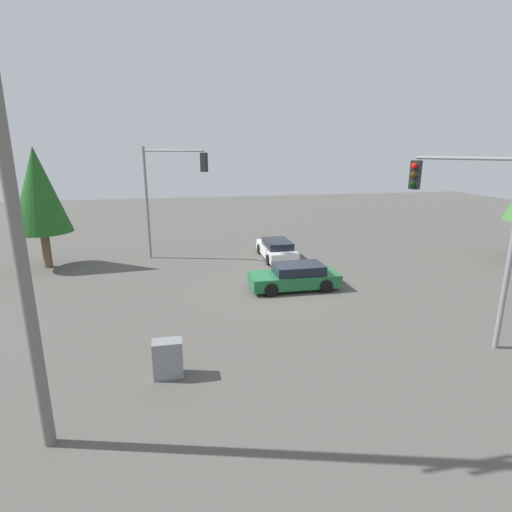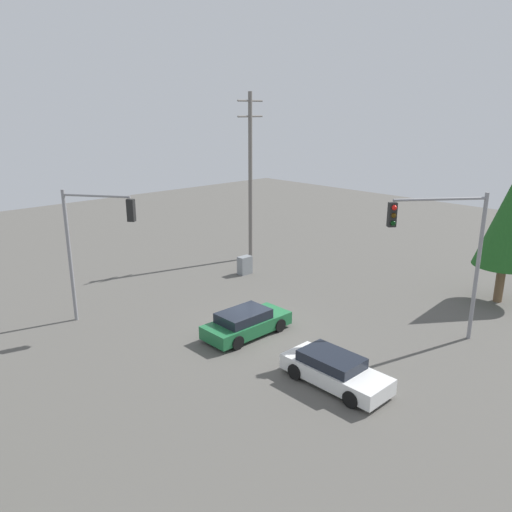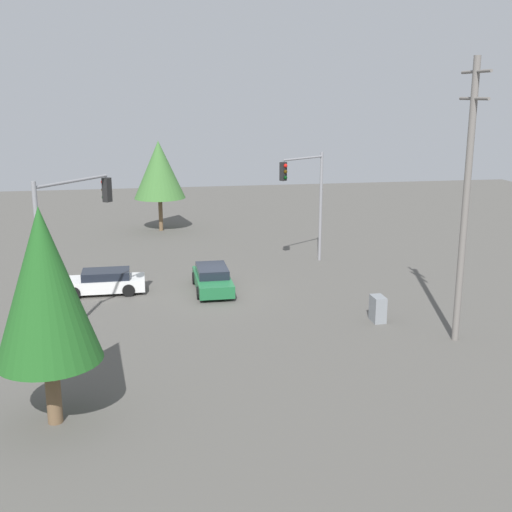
{
  "view_description": "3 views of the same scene",
  "coord_description": "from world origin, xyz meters",
  "px_view_note": "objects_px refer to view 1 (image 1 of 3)",
  "views": [
    {
      "loc": [
        5.11,
        18.09,
        6.77
      ],
      "look_at": [
        1.53,
        0.29,
        1.88
      ],
      "focal_mm": 28.0,
      "sensor_mm": 36.0,
      "label": 1
    },
    {
      "loc": [
        -15.12,
        -16.22,
        10.35
      ],
      "look_at": [
        2.43,
        2.44,
        2.81
      ],
      "focal_mm": 35.0,
      "sensor_mm": 36.0,
      "label": 2
    },
    {
      "loc": [
        31.86,
        -3.48,
        10.04
      ],
      "look_at": [
        2.08,
        1.86,
        2.42
      ],
      "focal_mm": 45.0,
      "sensor_mm": 36.0,
      "label": 3
    }
  ],
  "objects_px": {
    "sedan_white": "(277,249)",
    "traffic_signal_main": "(168,184)",
    "sedan_green": "(295,277)",
    "electrical_cabinet": "(168,359)",
    "traffic_signal_cross": "(471,215)"
  },
  "relations": [
    {
      "from": "sedan_green",
      "to": "traffic_signal_main",
      "type": "height_order",
      "value": "traffic_signal_main"
    },
    {
      "from": "traffic_signal_main",
      "to": "traffic_signal_cross",
      "type": "xyz_separation_m",
      "value": [
        -10.39,
        12.68,
        -0.18
      ]
    },
    {
      "from": "sedan_white",
      "to": "traffic_signal_main",
      "type": "relative_size",
      "value": 0.63
    },
    {
      "from": "sedan_green",
      "to": "electrical_cabinet",
      "type": "distance_m",
      "value": 9.2
    },
    {
      "from": "sedan_green",
      "to": "traffic_signal_cross",
      "type": "bearing_deg",
      "value": -144.86
    },
    {
      "from": "sedan_green",
      "to": "sedan_white",
      "type": "distance_m",
      "value": 5.69
    },
    {
      "from": "sedan_white",
      "to": "traffic_signal_main",
      "type": "bearing_deg",
      "value": 172.77
    },
    {
      "from": "sedan_green",
      "to": "electrical_cabinet",
      "type": "bearing_deg",
      "value": 138.4
    },
    {
      "from": "sedan_white",
      "to": "traffic_signal_main",
      "type": "height_order",
      "value": "traffic_signal_main"
    },
    {
      "from": "sedan_white",
      "to": "traffic_signal_cross",
      "type": "distance_m",
      "value": 13.08
    },
    {
      "from": "sedan_green",
      "to": "sedan_white",
      "type": "xyz_separation_m",
      "value": [
        -0.49,
        -5.67,
        -0.01
      ]
    },
    {
      "from": "electrical_cabinet",
      "to": "traffic_signal_main",
      "type": "bearing_deg",
      "value": -90.29
    },
    {
      "from": "sedan_green",
      "to": "traffic_signal_main",
      "type": "distance_m",
      "value": 9.78
    },
    {
      "from": "traffic_signal_cross",
      "to": "electrical_cabinet",
      "type": "height_order",
      "value": "traffic_signal_cross"
    },
    {
      "from": "traffic_signal_main",
      "to": "sedan_white",
      "type": "bearing_deg",
      "value": 28.86
    }
  ]
}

